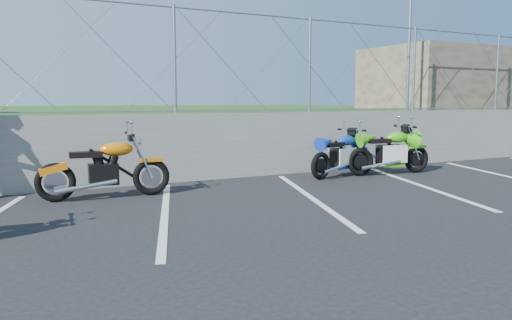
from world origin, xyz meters
TOP-DOWN VIEW (x-y plane):
  - ground at (0.00, 0.00)m, footprint 90.00×90.00m
  - retaining_wall at (0.00, 3.50)m, footprint 30.00×0.22m
  - grass_field at (0.00, 13.50)m, footprint 30.00×20.00m
  - stone_building at (10.50, 5.50)m, footprint 5.00×3.00m
  - chain_link_fence at (0.00, 3.50)m, footprint 28.00×0.03m
  - sign_pole at (7.20, 3.90)m, footprint 0.08×0.08m
  - parking_lines at (1.20, 1.00)m, footprint 18.29×4.31m
  - naked_orange at (-0.51, 2.39)m, footprint 2.06×0.70m
  - sportbike_green at (5.30, 2.36)m, footprint 1.96×0.70m
  - sportbike_blue at (4.22, 2.61)m, footprint 1.79×0.71m

SIDE VIEW (x-z plane):
  - ground at x=0.00m, z-range 0.00..0.00m
  - parking_lines at x=1.20m, z-range 0.00..0.01m
  - sportbike_blue at x=4.22m, z-range -0.07..0.88m
  - sportbike_green at x=5.30m, z-range -0.07..0.95m
  - naked_orange at x=-0.51m, z-range -0.07..0.95m
  - retaining_wall at x=0.00m, z-range 0.00..1.30m
  - grass_field at x=0.00m, z-range 0.00..1.30m
  - stone_building at x=10.50m, z-range 1.30..3.10m
  - chain_link_fence at x=0.00m, z-range 1.30..3.30m
  - sign_pole at x=7.20m, z-range 1.30..4.30m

